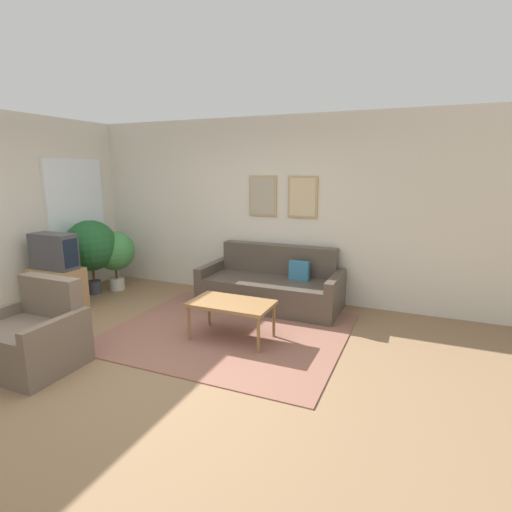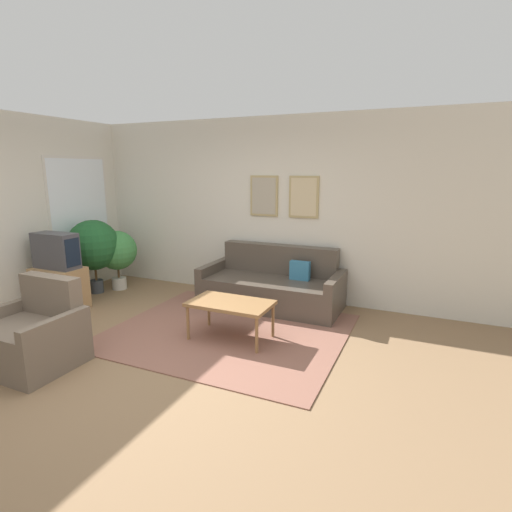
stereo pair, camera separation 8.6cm
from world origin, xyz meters
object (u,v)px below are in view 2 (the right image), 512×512
at_px(coffee_table, 231,305).
at_px(couch, 272,286).
at_px(armchair, 33,337).
at_px(tv, 56,251).
at_px(potted_plant_tall, 93,246).

bearing_deg(coffee_table, couch, 89.61).
relative_size(couch, armchair, 2.21).
bearing_deg(armchair, couch, 47.88).
bearing_deg(tv, potted_plant_tall, 98.78).
distance_m(coffee_table, tv, 2.71).
distance_m(couch, tv, 3.05).
distance_m(couch, potted_plant_tall, 2.90).
distance_m(tv, potted_plant_tall, 0.79).
height_order(tv, armchair, tv).
relative_size(couch, tv, 3.09).
height_order(couch, potted_plant_tall, potted_plant_tall).
relative_size(couch, potted_plant_tall, 1.70).
bearing_deg(potted_plant_tall, tv, -81.22).
height_order(couch, tv, tv).
height_order(tv, potted_plant_tall, potted_plant_tall).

